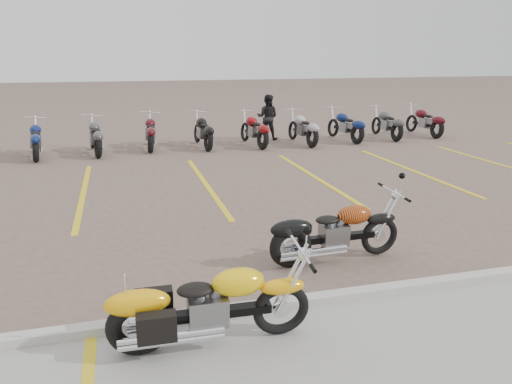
% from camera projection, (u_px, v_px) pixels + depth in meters
% --- Properties ---
extents(ground, '(100.00, 100.00, 0.00)m').
position_uv_depth(ground, '(250.00, 247.00, 7.81)').
color(ground, '#715B51').
rests_on(ground, ground).
extents(curb, '(60.00, 0.18, 0.12)m').
position_uv_depth(curb, '(293.00, 303.00, 5.94)').
color(curb, '#ADAAA3').
rests_on(curb, ground).
extents(parking_stripes, '(38.00, 5.50, 0.01)m').
position_uv_depth(parking_stripes, '(206.00, 184.00, 11.52)').
color(parking_stripes, gold).
rests_on(parking_stripes, ground).
extents(yellow_cruiser, '(2.10, 0.32, 0.86)m').
position_uv_depth(yellow_cruiser, '(206.00, 307.00, 5.08)').
color(yellow_cruiser, black).
rests_on(yellow_cruiser, ground).
extents(flame_cruiser, '(2.03, 0.31, 0.83)m').
position_uv_depth(flame_cruiser, '(333.00, 235.00, 7.17)').
color(flame_cruiser, black).
rests_on(flame_cruiser, ground).
extents(person_b, '(0.95, 0.89, 1.56)m').
position_uv_depth(person_b, '(268.00, 117.00, 17.36)').
color(person_b, black).
rests_on(person_b, ground).
extents(bg_bike_row, '(18.89, 2.03, 1.10)m').
position_uv_depth(bg_bike_row, '(176.00, 132.00, 15.68)').
color(bg_bike_row, black).
rests_on(bg_bike_row, ground).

